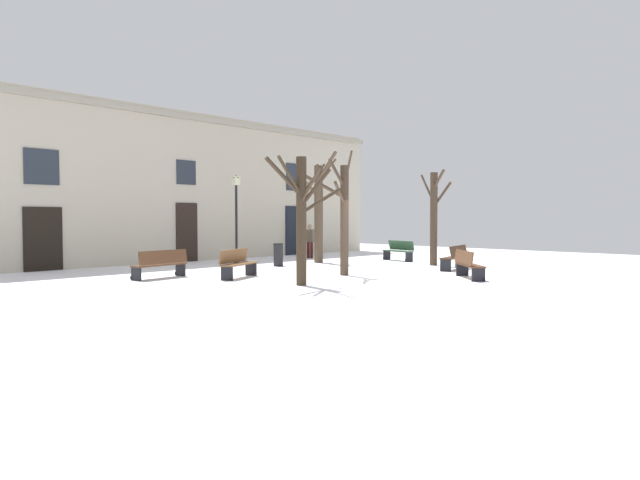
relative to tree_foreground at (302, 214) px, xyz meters
The scene contains 14 objects.
ground_plane 3.18m from the tree_foreground, ahead, with size 37.14×37.14×0.00m, color white.
building_facade 10.37m from the tree_foreground, 76.35° to the left, with size 23.21×0.60×6.57m.
tree_foreground is the anchor object (origin of this frame).
tree_right_of_center 8.42m from the tree_foreground, ahead, with size 1.19×1.56×3.81m.
tree_left_of_center 3.02m from the tree_foreground, 19.76° to the left, with size 2.48×1.31×4.28m.
tree_near_facade 8.09m from the tree_foreground, 41.24° to the left, with size 1.15×2.59×4.67m.
streetlamp 7.67m from the tree_foreground, 67.05° to the left, with size 0.30×0.30×3.69m.
litter_bin 6.55m from the tree_foreground, 54.95° to the left, with size 0.41×0.41×0.91m.
bench_far_corner 5.68m from the tree_foreground, 26.81° to the right, with size 1.55×1.60×0.90m.
bench_facing_shops 3.28m from the tree_foreground, 91.75° to the left, with size 1.76×1.13×0.92m.
bench_near_lamp 5.15m from the tree_foreground, 112.49° to the left, with size 1.92×0.80×0.90m.
bench_back_to_back_right 7.44m from the tree_foreground, ahead, with size 1.95×0.90×0.90m.
bench_near_center_tree 10.06m from the tree_foreground, 20.60° to the left, with size 0.81×1.70×0.90m.
person_strolling 10.64m from the tree_foreground, 44.41° to the left, with size 0.32×0.43×1.62m.
Camera 1 is at (-13.13, -10.91, 1.90)m, focal length 30.92 mm.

